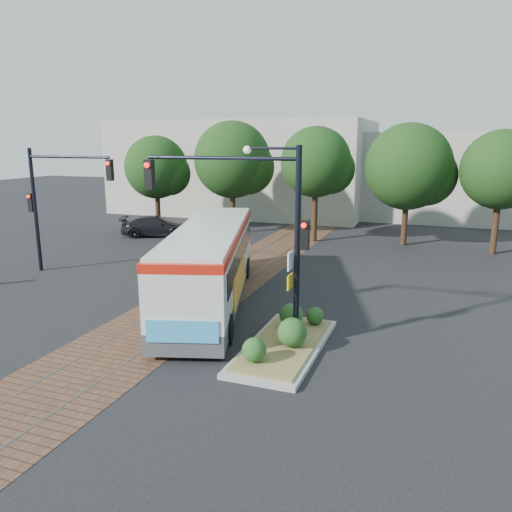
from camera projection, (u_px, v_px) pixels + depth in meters
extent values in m
plane|color=black|center=(166.00, 320.00, 18.08)|extent=(120.00, 120.00, 0.00)
cube|color=brown|center=(213.00, 289.00, 21.73)|extent=(3.60, 40.00, 0.01)
cube|color=slate|center=(198.00, 287.00, 21.99)|extent=(0.06, 40.00, 0.01)
cube|color=slate|center=(229.00, 291.00, 21.48)|extent=(0.06, 40.00, 0.01)
cylinder|color=#382314|center=(158.00, 211.00, 35.77)|extent=(0.36, 0.36, 2.86)
sphere|color=black|center=(156.00, 167.00, 35.08)|extent=(4.40, 4.40, 4.40)
cylinder|color=#382314|center=(233.00, 211.00, 34.60)|extent=(0.36, 0.36, 3.12)
sphere|color=black|center=(232.00, 160.00, 33.81)|extent=(5.20, 5.20, 5.20)
cylinder|color=#382314|center=(314.00, 215.00, 31.80)|extent=(0.36, 0.36, 3.39)
sphere|color=black|center=(316.00, 162.00, 31.04)|extent=(4.40, 4.40, 4.40)
cylinder|color=#382314|center=(405.00, 222.00, 30.71)|extent=(0.36, 0.36, 2.86)
sphere|color=black|center=(408.00, 167.00, 29.95)|extent=(5.20, 5.20, 5.20)
cylinder|color=#382314|center=(495.00, 227.00, 28.25)|extent=(0.36, 0.36, 3.12)
sphere|color=black|center=(501.00, 170.00, 27.53)|extent=(4.40, 4.40, 4.40)
cube|color=#ADA899|center=(245.00, 167.00, 45.46)|extent=(22.00, 12.00, 8.00)
cube|color=#ADA899|center=(482.00, 176.00, 40.59)|extent=(18.00, 10.00, 7.00)
cube|color=#434345|center=(211.00, 289.00, 19.96)|extent=(5.70, 11.67, 0.67)
cube|color=silver|center=(210.00, 259.00, 19.68)|extent=(5.72, 11.67, 1.82)
cube|color=black|center=(211.00, 250.00, 19.89)|extent=(5.43, 10.60, 0.86)
cube|color=red|center=(210.00, 233.00, 19.44)|extent=(5.76, 11.69, 0.29)
cube|color=silver|center=(210.00, 228.00, 19.40)|extent=(5.53, 11.29, 0.13)
cube|color=black|center=(182.00, 292.00, 14.15)|extent=(1.49, 0.57, 0.86)
cube|color=#349AD3|center=(182.00, 332.00, 14.25)|extent=(2.03, 0.68, 0.67)
cube|color=orange|center=(240.00, 280.00, 18.81)|extent=(1.34, 4.13, 1.05)
cylinder|color=black|center=(159.00, 327.00, 16.03)|extent=(0.60, 1.01, 0.96)
cylinder|color=black|center=(227.00, 329.00, 15.91)|extent=(0.60, 1.01, 0.96)
cylinder|color=black|center=(199.00, 268.00, 23.56)|extent=(0.60, 1.01, 0.96)
cylinder|color=black|center=(245.00, 268.00, 23.45)|extent=(0.60, 1.01, 0.96)
cube|color=gray|center=(284.00, 347.00, 15.52)|extent=(2.20, 5.20, 0.15)
cube|color=olive|center=(284.00, 343.00, 15.49)|extent=(1.90, 4.80, 0.08)
sphere|color=#1E4719|center=(254.00, 349.00, 14.08)|extent=(0.70, 0.70, 0.70)
sphere|color=#1E4719|center=(292.00, 332.00, 15.10)|extent=(0.90, 0.90, 0.90)
sphere|color=#1E4719|center=(291.00, 315.00, 16.74)|extent=(0.80, 0.80, 0.80)
sphere|color=#1E4719|center=(315.00, 315.00, 16.98)|extent=(0.60, 0.60, 0.60)
cylinder|color=black|center=(297.00, 248.00, 14.89)|extent=(0.18, 0.18, 6.00)
cylinder|color=black|center=(220.00, 158.00, 15.16)|extent=(5.00, 0.12, 0.12)
cube|color=black|center=(150.00, 174.00, 16.13)|extent=(0.28, 0.22, 0.95)
sphere|color=#FF190C|center=(147.00, 165.00, 15.94)|extent=(0.18, 0.18, 0.18)
cube|color=black|center=(305.00, 235.00, 14.73)|extent=(0.26, 0.20, 0.90)
sphere|color=#FF190C|center=(304.00, 226.00, 14.54)|extent=(0.16, 0.16, 0.16)
cube|color=white|center=(290.00, 261.00, 14.93)|extent=(0.04, 0.45, 0.55)
cube|color=yellow|center=(290.00, 282.00, 15.08)|extent=(0.04, 0.45, 0.45)
cylinder|color=black|center=(273.00, 148.00, 14.51)|extent=(1.60, 0.08, 0.08)
sphere|color=silver|center=(247.00, 150.00, 14.79)|extent=(0.24, 0.24, 0.24)
cylinder|color=black|center=(35.00, 211.00, 24.29)|extent=(0.18, 0.18, 6.00)
cylinder|color=black|center=(68.00, 157.00, 22.94)|extent=(4.50, 0.12, 0.12)
cube|color=black|center=(110.00, 170.00, 22.30)|extent=(0.28, 0.22, 0.95)
sphere|color=#FF190C|center=(107.00, 163.00, 22.10)|extent=(0.18, 0.18, 0.18)
cube|color=black|center=(31.00, 202.00, 24.28)|extent=(0.26, 0.20, 0.90)
sphere|color=#FF190C|center=(28.00, 197.00, 24.09)|extent=(0.16, 0.16, 0.16)
imported|color=black|center=(156.00, 226.00, 33.81)|extent=(5.08, 3.62, 1.37)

